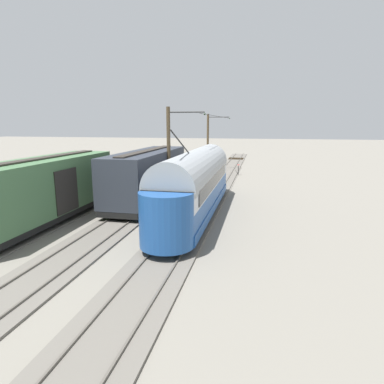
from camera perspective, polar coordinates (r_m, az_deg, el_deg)
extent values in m
plane|color=gray|center=(27.50, -6.10, -0.76)|extent=(220.00, 220.00, 0.00)
cube|color=#666059|center=(26.51, 2.73, -1.07)|extent=(2.80, 80.00, 0.10)
cube|color=#59544C|center=(26.61, 1.21, -0.81)|extent=(0.07, 80.00, 0.08)
cube|color=#59544C|center=(26.39, 4.27, -0.95)|extent=(0.07, 80.00, 0.08)
cube|color=#2D2316|center=(57.96, 7.80, 5.93)|extent=(2.50, 0.24, 0.08)
cube|color=#2D2316|center=(57.31, 7.75, 5.87)|extent=(2.50, 0.24, 0.08)
cube|color=#2D2316|center=(56.67, 7.70, 5.80)|extent=(2.50, 0.24, 0.08)
cube|color=#2D2316|center=(56.02, 7.65, 5.74)|extent=(2.50, 0.24, 0.08)
cube|color=#2D2316|center=(55.38, 7.60, 5.67)|extent=(2.50, 0.24, 0.08)
cube|color=#666059|center=(27.49, -6.10, -0.66)|extent=(2.80, 80.00, 0.10)
cube|color=#59544C|center=(27.69, -7.52, -0.41)|extent=(0.07, 80.00, 0.08)
cube|color=#59544C|center=(27.26, -4.67, -0.54)|extent=(0.07, 80.00, 0.08)
cube|color=#2D2316|center=(58.41, 3.59, 6.07)|extent=(2.50, 0.24, 0.08)
cube|color=#2D2316|center=(57.77, 3.50, 6.00)|extent=(2.50, 0.24, 0.08)
cube|color=#2D2316|center=(57.13, 3.40, 5.94)|extent=(2.50, 0.24, 0.08)
cube|color=#2D2316|center=(56.49, 3.30, 5.87)|extent=(2.50, 0.24, 0.08)
cube|color=#2D2316|center=(55.85, 3.20, 5.81)|extent=(2.50, 0.24, 0.08)
cube|color=#666059|center=(29.07, -14.15, -0.26)|extent=(2.80, 80.00, 0.10)
cube|color=#59544C|center=(29.37, -15.42, -0.03)|extent=(0.07, 80.00, 0.08)
cube|color=#59544C|center=(28.75, -12.87, -0.15)|extent=(0.07, 80.00, 0.08)
cube|color=#2D2316|center=(59.17, -0.53, 6.16)|extent=(2.50, 0.24, 0.08)
cube|color=#2D2316|center=(58.54, -0.67, 6.10)|extent=(2.50, 0.24, 0.08)
cube|color=#2D2316|center=(57.91, -0.81, 6.04)|extent=(2.50, 0.24, 0.08)
cube|color=#2D2316|center=(57.28, -0.95, 5.97)|extent=(2.50, 0.24, 0.08)
cube|color=#2D2316|center=(56.65, -1.10, 5.91)|extent=(2.50, 0.24, 0.08)
cube|color=#1E4C93|center=(21.54, 0.62, -2.30)|extent=(2.65, 13.55, 0.55)
cube|color=#1E4C93|center=(21.37, 0.62, -0.35)|extent=(2.55, 13.55, 0.95)
cube|color=silver|center=(21.18, 0.63, 2.29)|extent=(2.55, 13.55, 1.05)
cylinder|color=#999EA3|center=(21.10, 0.63, 3.70)|extent=(2.65, 13.28, 2.65)
cylinder|color=#1E4C93|center=(27.84, 3.32, 3.02)|extent=(2.55, 2.55, 2.55)
cylinder|color=#1E4C93|center=(14.97, -4.41, -4.74)|extent=(2.55, 2.55, 2.55)
cube|color=black|center=(28.82, 3.68, 5.35)|extent=(1.63, 0.08, 0.36)
cube|color=black|center=(28.89, 3.68, 4.74)|extent=(1.73, 0.06, 0.80)
cube|color=black|center=(20.97, 4.10, 2.17)|extent=(0.04, 11.38, 0.80)
cube|color=black|center=(21.46, -2.77, 2.41)|extent=(0.04, 11.38, 0.80)
cylinder|color=silver|center=(29.11, 3.68, 2.90)|extent=(0.24, 0.06, 0.24)
cube|color=gray|center=(29.21, 3.64, 1.09)|extent=(1.94, 0.12, 0.20)
cylinder|color=black|center=(17.03, -1.98, 8.57)|extent=(0.07, 3.90, 1.45)
cylinder|color=black|center=(25.62, 4.08, -0.37)|extent=(0.10, 0.76, 0.76)
cylinder|color=black|center=(25.85, 0.93, -0.23)|extent=(0.10, 0.76, 0.76)
cylinder|color=black|center=(17.36, 0.15, -6.31)|extent=(0.10, 0.76, 0.76)
cylinder|color=black|center=(17.69, -4.43, -6.00)|extent=(0.10, 0.76, 0.76)
cube|color=#477047|center=(21.46, -24.37, 1.02)|extent=(2.90, 11.87, 3.20)
cube|color=#332D28|center=(21.24, -24.75, 5.42)|extent=(0.70, 10.68, 0.08)
cube|color=black|center=(21.84, -23.97, -3.62)|extent=(2.70, 11.87, 0.36)
cube|color=black|center=(20.67, -20.99, 0.19)|extent=(0.06, 2.20, 2.56)
cylinder|color=black|center=(24.84, -17.10, -1.17)|extent=(0.10, 0.84, 0.84)
cylinder|color=black|center=(25.56, -19.92, -1.00)|extent=(0.10, 0.84, 0.84)
cylinder|color=black|center=(18.30, -29.71, -6.83)|extent=(0.10, 0.84, 0.84)
cube|color=#2D333D|center=(25.12, -7.68, 3.41)|extent=(2.90, 11.69, 3.20)
cube|color=#332D28|center=(24.94, -7.79, 7.19)|extent=(0.70, 10.52, 0.08)
cube|color=black|center=(25.45, -7.57, -0.60)|extent=(2.70, 11.69, 0.36)
cube|color=black|center=(25.69, -10.78, 2.92)|extent=(0.06, 2.20, 2.56)
cylinder|color=black|center=(22.01, -12.86, -2.58)|extent=(0.10, 0.84, 0.84)
cylinder|color=black|center=(21.46, -9.37, -2.81)|extent=(0.10, 0.84, 0.84)
cylinder|color=black|center=(29.46, -6.27, 1.27)|extent=(0.10, 0.84, 0.84)
cylinder|color=black|center=(29.05, -3.57, 1.17)|extent=(0.10, 0.84, 0.84)
cylinder|color=#4C3D28|center=(43.07, 2.77, 8.68)|extent=(0.28, 0.28, 7.20)
cylinder|color=#2D2D2D|center=(42.82, 4.67, 12.92)|extent=(2.74, 0.10, 0.10)
sphere|color=#334733|center=(42.66, 6.53, 12.69)|extent=(0.16, 0.16, 0.16)
cylinder|color=#4C3D28|center=(24.89, -4.08, 6.35)|extent=(0.28, 0.28, 7.20)
cylinder|color=#2D2D2D|center=(24.45, -1.02, 13.79)|extent=(2.74, 0.10, 0.10)
sphere|color=#334733|center=(24.18, 2.23, 13.45)|extent=(0.16, 0.16, 0.16)
cylinder|color=black|center=(33.40, 4.98, 12.97)|extent=(0.03, 22.63, 0.03)
cylinder|color=black|center=(42.82, 4.67, 12.92)|extent=(2.74, 0.02, 0.02)
cylinder|color=black|center=(38.95, 8.08, 3.73)|extent=(0.08, 0.08, 1.10)
cylinder|color=red|center=(38.86, 8.11, 4.71)|extent=(0.30, 0.30, 0.03)
cylinder|color=#262626|center=(38.99, 7.81, 3.45)|extent=(0.33, 0.04, 0.54)
cube|color=#2D2316|center=(32.68, -16.83, 0.97)|extent=(0.24, 2.40, 0.18)
cube|color=#2D2316|center=(32.82, -17.29, 0.99)|extent=(0.24, 2.40, 0.18)
cube|color=#2D2316|center=(32.97, -17.75, 1.01)|extent=(0.24, 2.40, 0.18)
cube|color=#2D2316|center=(33.05, -17.06, 1.39)|extent=(2.40, 0.24, 0.18)
cube|color=#2D2316|center=(32.79, -17.31, 1.30)|extent=(2.40, 0.24, 0.18)
cube|color=#2D2316|center=(32.54, -17.57, 1.20)|extent=(2.40, 0.24, 0.18)
cube|color=#2D2316|center=(32.62, -16.87, 1.59)|extent=(0.24, 2.40, 0.18)
cube|color=#2D2316|center=(32.76, -17.33, 1.61)|extent=(0.24, 2.40, 0.18)
cube|color=#2D2316|center=(32.91, -17.79, 1.62)|extent=(0.24, 2.40, 0.18)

